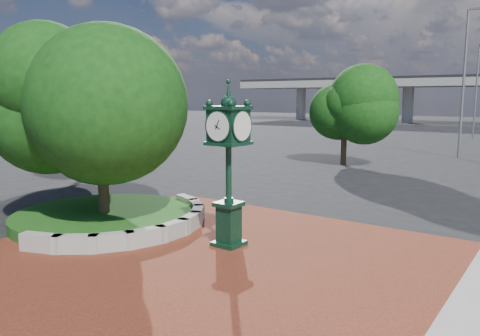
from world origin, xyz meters
name	(u,v)px	position (x,y,z in m)	size (l,w,h in m)	color
ground	(219,251)	(0.00, 0.00, 0.00)	(200.00, 200.00, 0.00)	black
plaza	(196,260)	(0.00, -1.00, 0.02)	(12.00, 12.00, 0.04)	maroon
planter_wall	(152,226)	(-2.71, 0.00, 0.27)	(2.96, 6.77, 0.54)	#9E9B93
grass_bed	(105,217)	(-5.00, 0.00, 0.20)	(6.10, 6.10, 0.40)	#1F4D16
tree_planter	(100,114)	(-5.00, 0.00, 3.72)	(5.20, 5.20, 6.33)	#38281C
tree_northwest	(80,100)	(-13.00, 5.00, 4.12)	(5.60, 5.60, 6.93)	#38281C
tree_street	(345,114)	(-4.00, 18.00, 3.24)	(4.40, 4.40, 5.45)	#38281C
post_clock	(229,158)	(0.00, 0.46, 2.58)	(1.00, 1.00, 4.70)	black
street_lamp_near	(468,72)	(1.58, 25.90, 6.01)	(2.30, 0.30, 10.25)	slate
street_lamp_far	(479,84)	(-0.40, 43.28, 5.60)	(2.03, 1.01, 9.55)	slate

